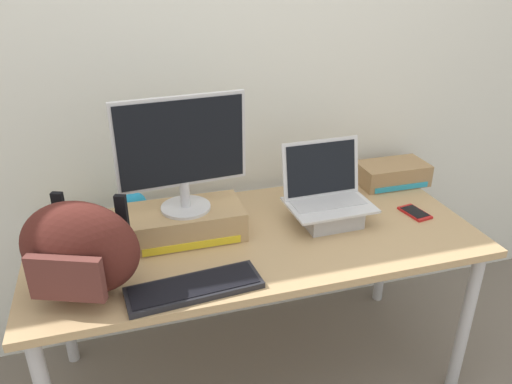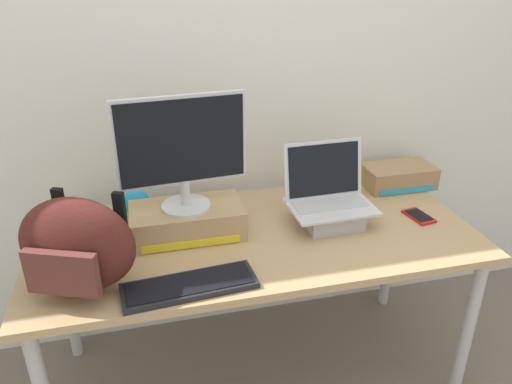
% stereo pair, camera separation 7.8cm
% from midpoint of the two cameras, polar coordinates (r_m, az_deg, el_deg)
% --- Properties ---
extents(ground_plane, '(20.00, 20.00, 0.00)m').
position_cam_midpoint_polar(ground_plane, '(2.38, -0.99, -20.07)').
color(ground_plane, '#70665B').
extents(back_wall, '(7.00, 0.10, 2.60)m').
position_cam_midpoint_polar(back_wall, '(2.17, -4.83, 14.83)').
color(back_wall, silver).
rests_on(back_wall, ground).
extents(desk, '(1.70, 0.77, 0.73)m').
position_cam_midpoint_polar(desk, '(1.96, -1.14, -6.59)').
color(desk, tan).
rests_on(desk, ground).
extents(toner_box_yellow, '(0.43, 0.23, 0.12)m').
position_cam_midpoint_polar(toner_box_yellow, '(1.91, -9.14, -3.46)').
color(toner_box_yellow, tan).
rests_on(toner_box_yellow, desk).
extents(desktop_monitor, '(0.48, 0.19, 0.43)m').
position_cam_midpoint_polar(desktop_monitor, '(1.79, -9.77, 4.65)').
color(desktop_monitor, silver).
rests_on(desktop_monitor, toner_box_yellow).
extents(open_laptop, '(0.34, 0.25, 0.31)m').
position_cam_midpoint_polar(open_laptop, '(2.01, 7.18, -1.58)').
color(open_laptop, '#ADADB2').
rests_on(open_laptop, desk).
extents(external_keyboard, '(0.45, 0.18, 0.02)m').
position_cam_midpoint_polar(external_keyboard, '(1.64, -8.51, -10.85)').
color(external_keyboard, black).
rests_on(external_keyboard, desk).
extents(messenger_backpack, '(0.42, 0.32, 0.32)m').
position_cam_midpoint_polar(messenger_backpack, '(1.64, -20.96, -6.24)').
color(messenger_backpack, '#4C1E19').
rests_on(messenger_backpack, desk).
extents(coffee_mug, '(0.13, 0.09, 0.09)m').
position_cam_midpoint_polar(coffee_mug, '(1.99, -22.28, -4.42)').
color(coffee_mug, '#1E7F70').
rests_on(coffee_mug, desk).
extents(cell_phone, '(0.10, 0.14, 0.01)m').
position_cam_midpoint_polar(cell_phone, '(2.16, 16.88, -2.30)').
color(cell_phone, red).
rests_on(cell_phone, desk).
extents(plush_toy, '(0.11, 0.11, 0.11)m').
position_cam_midpoint_polar(plush_toy, '(2.09, -14.96, -1.45)').
color(plush_toy, '#2393CC').
rests_on(plush_toy, desk).
extents(toner_box_cyan, '(0.32, 0.18, 0.10)m').
position_cam_midpoint_polar(toner_box_cyan, '(2.40, 14.54, 2.07)').
color(toner_box_cyan, '#9E7A51').
rests_on(toner_box_cyan, desk).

